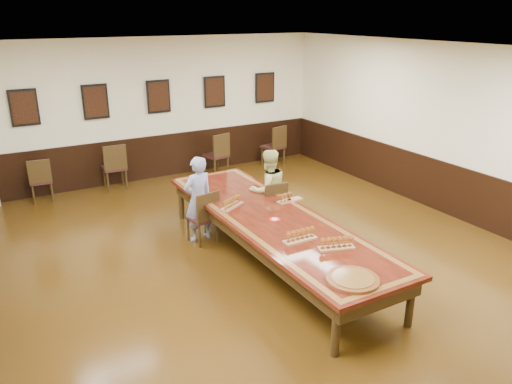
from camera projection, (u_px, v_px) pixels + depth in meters
floor at (272, 261)px, 7.88m from camera, size 8.00×10.00×0.02m
ceiling at (274, 50)px, 6.78m from camera, size 8.00×10.00×0.02m
wall_back at (158, 109)px, 11.42m from camera, size 8.00×0.02×3.20m
wall_right at (458, 133)px, 9.20m from camera, size 0.02×10.00×3.20m
chair_man at (202, 216)px, 8.40m from camera, size 0.51×0.54×0.93m
chair_woman at (271, 206)px, 8.83m from camera, size 0.46×0.50×0.94m
spare_chair_a at (41, 179)px, 10.23m from camera, size 0.47×0.51×0.92m
spare_chair_b at (114, 166)px, 10.93m from camera, size 0.51×0.55×1.03m
spare_chair_c at (216, 154)px, 11.87m from camera, size 0.58×0.62×1.03m
spare_chair_d at (273, 145)px, 12.63m from camera, size 0.59×0.62×1.03m
person_man at (198, 199)px, 8.38m from camera, size 0.59×0.44×1.48m
person_woman at (268, 190)px, 8.83m from camera, size 0.76×0.60×1.47m
pink_phone at (291, 202)px, 8.21m from camera, size 0.07×0.13×0.01m
wainscoting at (272, 232)px, 7.70m from camera, size 8.00×10.00×1.00m
conference_table at (272, 225)px, 7.67m from camera, size 1.40×5.00×0.76m
posters at (159, 96)px, 11.25m from camera, size 6.14×0.04×0.74m
flight_a at (232, 203)px, 7.97m from camera, size 0.48×0.35×0.18m
flight_b at (288, 197)px, 8.20m from camera, size 0.47×0.18×0.17m
flight_c at (300, 235)px, 6.79m from camera, size 0.49×0.16×0.18m
flight_d at (337, 243)px, 6.56m from camera, size 0.51×0.29×0.18m
red_plate_grp at (275, 220)px, 7.50m from camera, size 0.18×0.18×0.02m
carved_platter at (353, 279)px, 5.80m from camera, size 0.76×0.76×0.05m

